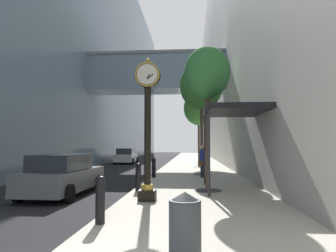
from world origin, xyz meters
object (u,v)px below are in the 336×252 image
at_px(bollard_fourth, 147,171).
at_px(street_tree_mid_near, 201,86).
at_px(bollard_third, 138,176).
at_px(pedestrian_walking, 203,160).
at_px(street_tree_mid_far, 199,109).
at_px(trash_bin, 185,224).
at_px(street_tree_near, 207,74).
at_px(bollard_nearest, 100,199).
at_px(car_white_mid, 126,156).
at_px(bollard_fifth, 154,167).
at_px(street_clock, 148,121).
at_px(car_grey_near, 63,175).

bearing_deg(bollard_fourth, street_tree_mid_near, 57.73).
bearing_deg(bollard_third, pedestrian_walking, 61.79).
height_order(street_tree_mid_near, street_tree_mid_far, street_tree_mid_near).
bearing_deg(trash_bin, street_tree_near, 84.00).
xyz_separation_m(bollard_nearest, bollard_third, (0.00, 5.03, 0.00)).
relative_size(bollard_nearest, street_tree_near, 0.19).
bearing_deg(street_tree_mid_far, street_tree_near, -90.00).
bearing_deg(pedestrian_walking, bollard_fourth, -136.66).
distance_m(street_tree_mid_near, car_white_mid, 15.73).
height_order(bollard_fifth, trash_bin, bollard_fifth).
bearing_deg(street_clock, bollard_nearest, -102.61).
height_order(bollard_fourth, trash_bin, bollard_fourth).
relative_size(street_clock, bollard_third, 4.31).
bearing_deg(street_tree_mid_near, street_tree_near, -90.00).
distance_m(bollard_third, street_tree_mid_far, 14.42).
xyz_separation_m(street_clock, street_tree_mid_far, (2.09, 15.55, 2.30)).
bearing_deg(pedestrian_walking, bollard_third, -118.21).
distance_m(street_clock, bollard_nearest, 3.64).
height_order(street_tree_mid_far, pedestrian_walking, street_tree_mid_far).
relative_size(street_tree_near, trash_bin, 5.53).
bearing_deg(bollard_nearest, street_tree_mid_near, 76.99).
xyz_separation_m(bollard_fourth, street_tree_mid_near, (2.75, 4.36, 4.94)).
bearing_deg(bollard_third, trash_bin, -74.18).
xyz_separation_m(car_grey_near, car_white_mid, (-1.89, 20.27, 0.01)).
bearing_deg(street_tree_mid_far, bollard_third, -101.53).
bearing_deg(car_white_mid, street_tree_mid_far, -40.10).
relative_size(bollard_fourth, street_tree_mid_far, 0.17).
height_order(bollard_nearest, car_white_mid, car_white_mid).
xyz_separation_m(trash_bin, car_grey_near, (-4.86, 6.54, 0.10)).
height_order(bollard_nearest, bollard_fourth, same).
relative_size(street_clock, trash_bin, 4.48).
height_order(street_tree_mid_near, trash_bin, street_tree_mid_near).
bearing_deg(bollard_nearest, bollard_third, 90.00).
bearing_deg(street_tree_mid_near, street_clock, -103.15).
height_order(bollard_third, bollard_fourth, same).
height_order(bollard_nearest, car_grey_near, car_grey_near).
distance_m(street_tree_mid_far, trash_bin, 20.96).
bearing_deg(bollard_fifth, pedestrian_walking, 1.34).
bearing_deg(bollard_fourth, trash_bin, -78.22).
height_order(street_tree_near, pedestrian_walking, street_tree_near).
relative_size(bollard_fourth, car_grey_near, 0.24).
xyz_separation_m(street_clock, pedestrian_walking, (2.07, 7.16, -1.63)).
relative_size(street_tree_mid_near, street_tree_mid_far, 1.12).
height_order(bollard_fourth, street_tree_mid_far, street_tree_mid_far).
relative_size(street_tree_near, street_tree_mid_near, 0.82).
distance_m(bollard_third, pedestrian_walking, 5.79).
distance_m(bollard_fourth, street_tree_near, 5.43).
bearing_deg(street_tree_mid_near, trash_bin, -93.15).
bearing_deg(car_white_mid, bollard_third, -76.49).
bearing_deg(street_clock, pedestrian_walking, 73.88).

